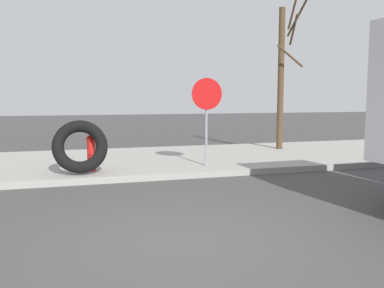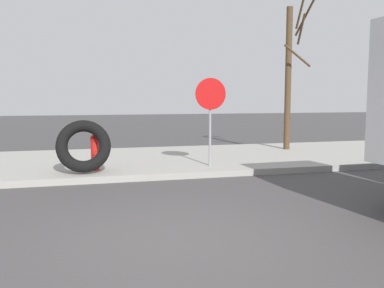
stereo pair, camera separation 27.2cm
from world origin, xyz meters
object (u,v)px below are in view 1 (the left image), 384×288
(fire_hydrant, at_px, (91,152))
(bare_tree, at_px, (282,73))
(loose_tire, at_px, (80,147))
(stop_sign, at_px, (207,105))

(fire_hydrant, distance_m, bare_tree, 6.94)
(loose_tire, bearing_deg, fire_hydrant, 51.47)
(bare_tree, bearing_deg, fire_hydrant, -158.36)
(loose_tire, distance_m, stop_sign, 3.12)
(loose_tire, bearing_deg, stop_sign, 4.35)
(stop_sign, xyz_separation_m, bare_tree, (3.44, 2.54, 0.97))
(loose_tire, relative_size, stop_sign, 0.56)
(loose_tire, xyz_separation_m, bare_tree, (6.42, 2.77, 1.85))
(stop_sign, bearing_deg, bare_tree, 36.45)
(fire_hydrant, xyz_separation_m, bare_tree, (6.17, 2.45, 2.01))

